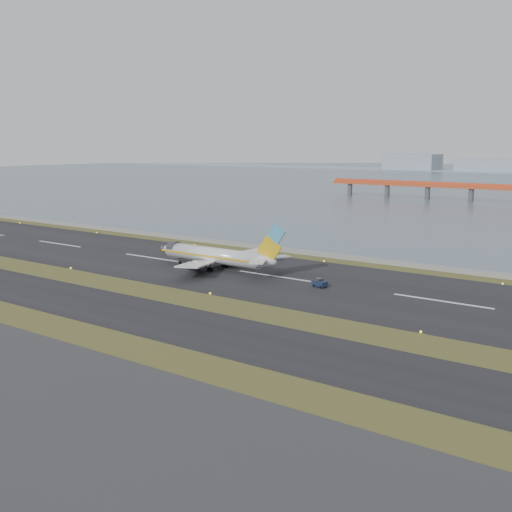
% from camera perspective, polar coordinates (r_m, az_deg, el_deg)
% --- Properties ---
extents(ground, '(1000.00, 1000.00, 0.00)m').
position_cam_1_polar(ground, '(125.44, -6.34, -4.07)').
color(ground, '#334318').
rests_on(ground, ground).
extents(taxiway_strip, '(1000.00, 18.00, 0.10)m').
position_cam_1_polar(taxiway_strip, '(117.26, -10.36, -5.15)').
color(taxiway_strip, black).
rests_on(taxiway_strip, ground).
extents(runway_strip, '(1000.00, 45.00, 0.10)m').
position_cam_1_polar(runway_strip, '(148.15, 1.60, -1.81)').
color(runway_strip, black).
rests_on(runway_strip, ground).
extents(seawall, '(1000.00, 2.50, 1.00)m').
position_cam_1_polar(seawall, '(173.02, 7.34, -0.02)').
color(seawall, gray).
rests_on(seawall, ground).
extents(airliner, '(38.52, 32.89, 12.80)m').
position_cam_1_polar(airliner, '(155.26, -3.45, 0.00)').
color(airliner, white).
rests_on(airliner, ground).
extents(pushback_tug, '(3.34, 2.40, 1.93)m').
position_cam_1_polar(pushback_tug, '(137.40, 5.70, -2.41)').
color(pushback_tug, '#151F3B').
rests_on(pushback_tug, ground).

